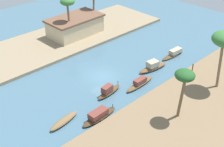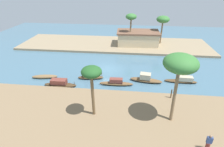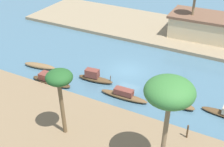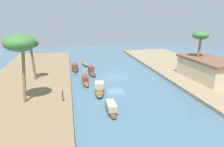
{
  "view_description": "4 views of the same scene",
  "coord_description": "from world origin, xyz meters",
  "views": [
    {
      "loc": [
        -21.36,
        -24.53,
        20.81
      ],
      "look_at": [
        0.39,
        -1.58,
        0.98
      ],
      "focal_mm": 46.11,
      "sensor_mm": 36.0,
      "label": 1
    },
    {
      "loc": [
        3.91,
        -27.31,
        13.5
      ],
      "look_at": [
        1.24,
        -3.09,
        0.84
      ],
      "focal_mm": 28.98,
      "sensor_mm": 36.0,
      "label": 2
    },
    {
      "loc": [
        12.76,
        -27.23,
        17.2
      ],
      "look_at": [
        -0.6,
        -2.5,
        0.76
      ],
      "focal_mm": 49.5,
      "sensor_mm": 36.0,
      "label": 3
    },
    {
      "loc": [
        30.77,
        -7.15,
        9.64
      ],
      "look_at": [
        0.88,
        -0.77,
        0.82
      ],
      "focal_mm": 33.16,
      "sensor_mm": 36.0,
      "label": 4
    }
  ],
  "objects": [
    {
      "name": "sampan_midstream",
      "position": [
        11.68,
        -3.21,
        0.4
      ],
      "size": [
        4.73,
        1.11,
        1.02
      ],
      "rotation": [
        0.0,
        0.0,
        -0.04
      ],
      "color": "brown",
      "rests_on": "river_water"
    },
    {
      "name": "riverbank_right",
      "position": [
        0.0,
        12.86,
        0.22
      ],
      "size": [
        42.59,
        11.58,
        0.44
      ],
      "primitive_type": "cube",
      "color": "#937F60",
      "rests_on": "ground"
    },
    {
      "name": "mooring_post",
      "position": [
        9.13,
        -8.04,
        1.05
      ],
      "size": [
        0.14,
        0.14,
        1.22
      ],
      "primitive_type": "cylinder",
      "color": "#4C3823",
      "rests_on": "riverbank_left"
    },
    {
      "name": "sampan_near_left_bank",
      "position": [
        -9.09,
        -4.13,
        0.26
      ],
      "size": [
        3.97,
        1.53,
        0.52
      ],
      "rotation": [
        0.0,
        0.0,
        0.16
      ],
      "color": "brown",
      "rests_on": "river_water"
    },
    {
      "name": "sampan_foreground",
      "position": [
        6.32,
        -3.57,
        0.48
      ],
      "size": [
        4.83,
        1.83,
        1.33
      ],
      "rotation": [
        0.0,
        0.0,
        -0.14
      ],
      "color": "brown",
      "rests_on": "river_water"
    },
    {
      "name": "palm_tree_left_near",
      "position": [
        0.25,
        -12.17,
        5.4
      ],
      "size": [
        2.03,
        2.03,
        5.78
      ],
      "color": "brown",
      "rests_on": "riverbank_left"
    },
    {
      "name": "sampan_open_hull",
      "position": [
        -2.11,
        -3.6,
        0.47
      ],
      "size": [
        3.96,
        1.37,
        1.31
      ],
      "rotation": [
        0.0,
        0.0,
        0.11
      ],
      "color": "brown",
      "rests_on": "river_water"
    },
    {
      "name": "sampan_downstream_large",
      "position": [
        2.04,
        -5.0,
        0.38
      ],
      "size": [
        4.92,
        1.08,
        1.04
      ],
      "rotation": [
        0.0,
        0.0,
        0.04
      ],
      "color": "brown",
      "rests_on": "river_water"
    },
    {
      "name": "river_water",
      "position": [
        0.0,
        0.0,
        0.0
      ],
      "size": [
        68.32,
        68.32,
        0.0
      ],
      "primitive_type": "plane",
      "color": "#476B7F",
      "rests_on": "ground"
    },
    {
      "name": "palm_tree_right_tall",
      "position": [
        3.62,
        11.87,
        6.38
      ],
      "size": [
        2.32,
        2.32,
        6.86
      ],
      "color": "#7F6647",
      "rests_on": "riverbank_right"
    },
    {
      "name": "riverside_building",
      "position": [
        5.3,
        12.62,
        1.97
      ],
      "size": [
        9.41,
        5.58,
        3.02
      ],
      "rotation": [
        0.0,
        0.0,
        0.04
      ],
      "color": "beige",
      "rests_on": "riverbank_right"
    },
    {
      "name": "riverbank_left",
      "position": [
        0.0,
        -12.86,
        0.22
      ],
      "size": [
        42.59,
        11.58,
        0.44
      ],
      "primitive_type": "cube",
      "color": "#846B4C",
      "rests_on": "ground"
    },
    {
      "name": "sampan_with_red_awning",
      "position": [
        -5.9,
        -6.15,
        0.42
      ],
      "size": [
        4.69,
        1.31,
        1.06
      ],
      "rotation": [
        0.0,
        0.0,
        0.03
      ],
      "color": "#47331E",
      "rests_on": "river_water"
    }
  ]
}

